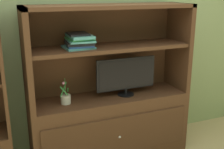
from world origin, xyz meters
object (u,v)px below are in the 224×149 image
object	(u,v)px
magazine_stack	(79,41)
tv_monitor	(126,75)
media_console	(110,111)
potted_plant	(66,99)

from	to	relation	value
magazine_stack	tv_monitor	bearing A→B (deg)	-3.40
media_console	tv_monitor	world-z (taller)	media_console
media_console	potted_plant	world-z (taller)	media_console
tv_monitor	potted_plant	size ratio (longest dim) A/B	2.54
tv_monitor	potted_plant	distance (m)	0.67
media_console	magazine_stack	bearing A→B (deg)	-179.55
media_console	magazine_stack	distance (m)	0.84
potted_plant	magazine_stack	distance (m)	0.58
tv_monitor	potted_plant	bearing A→B (deg)	179.82
magazine_stack	media_console	bearing A→B (deg)	0.45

